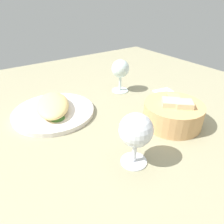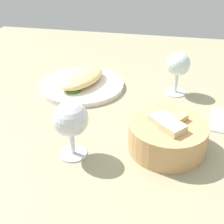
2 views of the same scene
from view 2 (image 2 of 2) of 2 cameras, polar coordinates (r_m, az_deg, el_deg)
ground_plane at (r=79.82cm, az=0.93°, el=-1.07°), size 140.00×140.00×2.00cm
plate at (r=93.18cm, az=-5.70°, el=5.05°), size 25.43×25.43×1.40cm
omelette at (r=92.06cm, az=-5.78°, el=6.50°), size 19.86×15.09×3.79cm
lettuce_garnish at (r=88.06cm, az=-7.28°, el=4.39°), size 4.34×4.34×1.60cm
bread_basket at (r=66.59cm, az=10.36°, el=-4.33°), size 16.93×16.93×8.12cm
wine_glass_near at (r=61.72cm, az=-7.79°, el=-1.71°), size 7.38×7.38×12.66cm
wine_glass_far at (r=88.45cm, az=12.34°, el=8.40°), size 6.71×6.71×12.42cm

